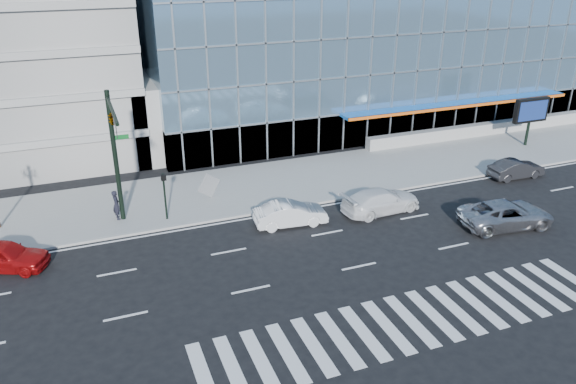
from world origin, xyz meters
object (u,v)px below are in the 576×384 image
marquee_sign (531,111)px  white_sedan (290,214)px  ped_signal_post (164,189)px  traffic_signal (113,132)px  pedestrian (116,205)px  tilted_panel (209,186)px  red_sedan (3,256)px  white_suv (381,201)px  dark_sedan (516,169)px  silver_suv (506,214)px

marquee_sign → white_sedan: (-23.62, -6.19, -2.34)m
ped_signal_post → traffic_signal: bearing=-171.5°
marquee_sign → pedestrian: (-33.30, -1.87, -1.99)m
traffic_signal → tilted_panel: 8.03m
red_sedan → traffic_signal: bearing=-48.4°
red_sedan → ped_signal_post: bearing=-50.9°
marquee_sign → red_sedan: bearing=-172.1°
white_suv → pedestrian: 16.37m
traffic_signal → tilted_panel: traffic_signal is taller
red_sedan → pedestrian: pedestrian is taller
traffic_signal → ped_signal_post: (2.50, 0.37, -4.02)m
white_sedan → red_sedan: 15.79m
traffic_signal → pedestrian: traffic_signal is taller
marquee_sign → white_sedan: marquee_sign is taller
white_suv → tilted_panel: bearing=54.9°
red_sedan → pedestrian: 7.09m
marquee_sign → dark_sedan: (-5.62, -5.15, -2.39)m
traffic_signal → marquee_sign: bearing=5.9°
white_sedan → dark_sedan: size_ratio=1.06×
ped_signal_post → tilted_panel: (3.18, 2.10, -1.08)m
ped_signal_post → dark_sedan: ped_signal_post is taller
marquee_sign → traffic_signal: bearing=-174.1°
white_sedan → tilted_panel: bearing=40.7°
traffic_signal → silver_suv: 23.32m
ped_signal_post → silver_suv: size_ratio=0.53×
silver_suv → dark_sedan: bearing=-37.7°
traffic_signal → ped_signal_post: 4.75m
tilted_panel → marquee_sign: bearing=-19.5°
ped_signal_post → marquee_sign: 30.67m
dark_sedan → red_sedan: bearing=91.8°
dark_sedan → tilted_panel: size_ratio=3.18×
silver_suv → dark_sedan: silver_suv is taller
white_suv → dark_sedan: (12.00, 1.41, -0.08)m
traffic_signal → tilted_panel: (5.68, 2.47, -5.11)m
ped_signal_post → red_sedan: bearing=-164.7°
white_sedan → pedestrian: size_ratio=2.37×
marquee_sign → red_sedan: size_ratio=0.87×
red_sedan → pedestrian: (6.10, 3.61, 0.30)m
marquee_sign → silver_suv: size_ratio=0.70×
traffic_signal → pedestrian: size_ratio=4.30×
silver_suv → pedestrian: (-21.67, 9.17, 0.29)m
dark_sedan → tilted_panel: (-21.69, 4.20, 0.38)m
ped_signal_post → silver_suv: (18.88, -7.99, -1.35)m
silver_suv → tilted_panel: (-15.69, 10.08, 0.27)m
pedestrian → red_sedan: bearing=114.7°
dark_sedan → pedestrian: pedestrian is taller
silver_suv → tilted_panel: 18.66m
white_suv → red_sedan: 21.80m
silver_suv → red_sedan: silver_suv is taller
silver_suv → white_suv: 7.48m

